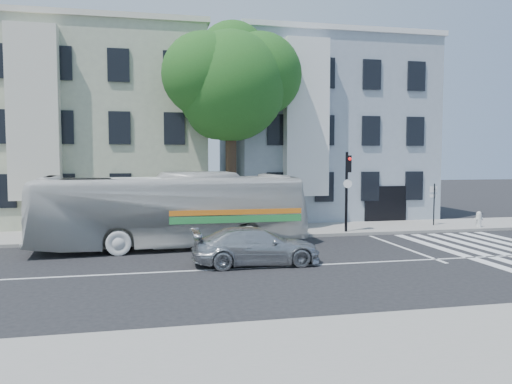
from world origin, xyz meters
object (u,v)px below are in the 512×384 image
object	(u,v)px
sedan	(256,246)
fire_hydrant	(479,219)
traffic_signal	(347,181)
bus	(171,210)

from	to	relation	value
sedan	fire_hydrant	world-z (taller)	sedan
traffic_signal	fire_hydrant	distance (m)	7.84
sedan	fire_hydrant	bearing A→B (deg)	-65.26
sedan	fire_hydrant	xyz separation A→B (m)	(13.46, 5.96, -0.09)
sedan	traffic_signal	distance (m)	8.55
bus	fire_hydrant	bearing A→B (deg)	-88.14
traffic_signal	sedan	bearing A→B (deg)	-111.31
bus	sedan	world-z (taller)	bus
fire_hydrant	traffic_signal	bearing A→B (deg)	-179.19
traffic_signal	bus	bearing A→B (deg)	-144.90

